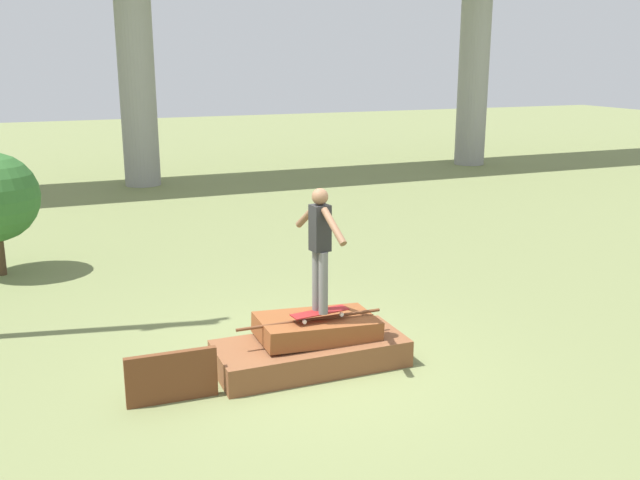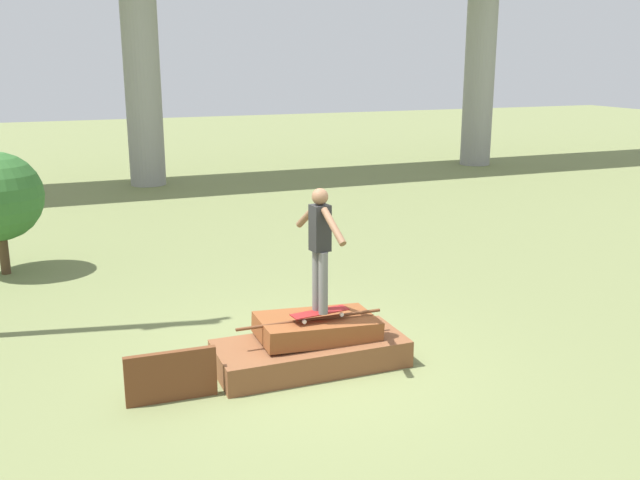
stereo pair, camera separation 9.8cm
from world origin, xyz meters
TOP-DOWN VIEW (x-y plane):
  - ground_plane at (0.00, 0.00)m, footprint 80.00×80.00m
  - scrap_pile at (0.04, 0.03)m, footprint 2.48×1.06m
  - scrap_plank_loose at (-1.86, -0.31)m, footprint 1.07×0.11m
  - skateboard at (0.12, -0.04)m, footprint 0.80×0.30m
  - skater at (0.12, -0.04)m, footprint 0.24×1.20m

SIDE VIEW (x-z plane):
  - ground_plane at x=0.00m, z-range 0.00..0.00m
  - scrap_pile at x=0.04m, z-range -0.07..0.60m
  - scrap_plank_loose at x=-1.86m, z-range 0.00..0.62m
  - skateboard at x=0.12m, z-range 0.70..0.79m
  - skater at x=0.12m, z-range 0.88..2.50m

